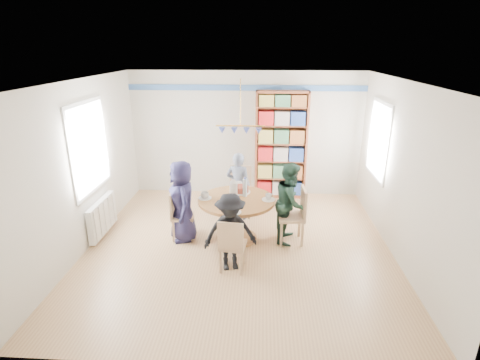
# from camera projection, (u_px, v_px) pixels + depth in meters

# --- Properties ---
(ground) EXTENTS (5.00, 5.00, 0.00)m
(ground) POSITION_uv_depth(u_px,v_px,m) (239.00, 247.00, 6.26)
(ground) COLOR tan
(room_shell) EXTENTS (5.00, 5.00, 5.00)m
(room_shell) POSITION_uv_depth(u_px,v_px,m) (227.00, 139.00, 6.53)
(room_shell) COLOR white
(room_shell) RESTS_ON ground
(radiator) EXTENTS (0.12, 1.00, 0.60)m
(radiator) POSITION_uv_depth(u_px,v_px,m) (102.00, 217.00, 6.57)
(radiator) COLOR silver
(radiator) RESTS_ON ground
(dining_table) EXTENTS (1.30, 1.30, 0.75)m
(dining_table) POSITION_uv_depth(u_px,v_px,m) (237.00, 209.00, 6.35)
(dining_table) COLOR brown
(dining_table) RESTS_ON ground
(chair_left) EXTENTS (0.43, 0.43, 0.87)m
(chair_left) POSITION_uv_depth(u_px,v_px,m) (178.00, 213.00, 6.42)
(chair_left) COLOR tan
(chair_left) RESTS_ON ground
(chair_right) EXTENTS (0.45, 0.45, 0.97)m
(chair_right) POSITION_uv_depth(u_px,v_px,m) (296.00, 213.00, 6.27)
(chair_right) COLOR tan
(chair_right) RESTS_ON ground
(chair_far) EXTENTS (0.44, 0.44, 0.97)m
(chair_far) POSITION_uv_depth(u_px,v_px,m) (240.00, 188.00, 7.34)
(chair_far) COLOR tan
(chair_far) RESTS_ON ground
(chair_near) EXTENTS (0.42, 0.42, 0.85)m
(chair_near) POSITION_uv_depth(u_px,v_px,m) (232.00, 243.00, 5.44)
(chair_near) COLOR tan
(chair_near) RESTS_ON ground
(person_left) EXTENTS (0.67, 0.81, 1.41)m
(person_left) POSITION_uv_depth(u_px,v_px,m) (182.00, 201.00, 6.31)
(person_left) COLOR #1B1938
(person_left) RESTS_ON ground
(person_right) EXTENTS (0.65, 0.77, 1.39)m
(person_right) POSITION_uv_depth(u_px,v_px,m) (291.00, 202.00, 6.29)
(person_right) COLOR #183024
(person_right) RESTS_ON ground
(person_far) EXTENTS (0.55, 0.43, 1.32)m
(person_far) POSITION_uv_depth(u_px,v_px,m) (238.00, 186.00, 7.12)
(person_far) COLOR gray
(person_far) RESTS_ON ground
(person_near) EXTENTS (0.86, 0.61, 1.21)m
(person_near) POSITION_uv_depth(u_px,v_px,m) (230.00, 232.00, 5.48)
(person_near) COLOR black
(person_near) RESTS_ON ground
(bookshelf) EXTENTS (1.10, 0.33, 2.31)m
(bookshelf) POSITION_uv_depth(u_px,v_px,m) (281.00, 146.00, 8.03)
(bookshelf) COLOR brown
(bookshelf) RESTS_ON ground
(tableware) EXTENTS (1.29, 1.29, 0.34)m
(tableware) POSITION_uv_depth(u_px,v_px,m) (235.00, 194.00, 6.29)
(tableware) COLOR white
(tableware) RESTS_ON dining_table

